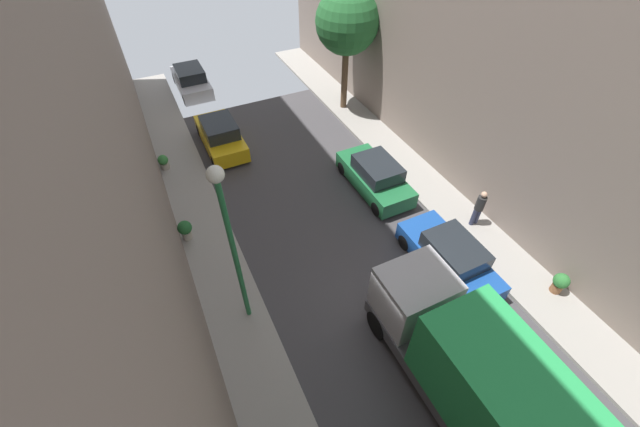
% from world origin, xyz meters
% --- Properties ---
extents(ground, '(32.00, 32.00, 0.00)m').
position_xyz_m(ground, '(0.00, 0.00, 0.00)').
color(ground, '#423F42').
extents(sidewalk_left, '(2.00, 44.00, 0.15)m').
position_xyz_m(sidewalk_left, '(-5.00, 0.00, 0.07)').
color(sidewalk_left, gray).
rests_on(sidewalk_left, ground).
extents(sidewalk_right, '(2.00, 44.00, 0.15)m').
position_xyz_m(sidewalk_right, '(5.00, 0.00, 0.07)').
color(sidewalk_right, gray).
rests_on(sidewalk_right, ground).
extents(parked_car_left_2, '(1.78, 4.20, 1.57)m').
position_xyz_m(parked_car_left_2, '(-2.70, 12.21, 0.72)').
color(parked_car_left_2, gold).
rests_on(parked_car_left_2, ground).
extents(parked_car_left_3, '(1.78, 4.20, 1.57)m').
position_xyz_m(parked_car_left_3, '(-2.70, 18.94, 0.72)').
color(parked_car_left_3, silver).
rests_on(parked_car_left_3, ground).
extents(parked_car_right_1, '(1.78, 4.20, 1.57)m').
position_xyz_m(parked_car_right_1, '(2.70, 0.77, 0.72)').
color(parked_car_right_1, '#194799').
rests_on(parked_car_right_1, ground).
extents(parked_car_right_2, '(1.78, 4.20, 1.57)m').
position_xyz_m(parked_car_right_2, '(2.70, 5.96, 0.72)').
color(parked_car_right_2, '#1E6638').
rests_on(parked_car_right_2, ground).
extents(delivery_truck, '(2.26, 6.60, 3.38)m').
position_xyz_m(delivery_truck, '(0.00, -3.08, 1.79)').
color(delivery_truck, '#4C4C51').
rests_on(delivery_truck, ground).
extents(pedestrian, '(0.40, 0.36, 1.72)m').
position_xyz_m(pedestrian, '(5.19, 2.12, 1.07)').
color(pedestrian, '#2D334C').
rests_on(pedestrian, sidewalk_right).
extents(street_tree_1, '(3.28, 3.28, 6.41)m').
position_xyz_m(street_tree_1, '(4.83, 12.94, 4.88)').
color(street_tree_1, brown).
rests_on(street_tree_1, sidewalk_right).
extents(potted_plant_0, '(0.48, 0.48, 0.72)m').
position_xyz_m(potted_plant_0, '(-5.73, 11.51, 0.52)').
color(potted_plant_0, '#B2A899').
rests_on(potted_plant_0, sidewalk_left).
extents(potted_plant_3, '(0.56, 0.56, 0.87)m').
position_xyz_m(potted_plant_3, '(-5.72, 6.48, 0.65)').
color(potted_plant_3, '#B2A899').
rests_on(potted_plant_3, sidewalk_left).
extents(potted_plant_5, '(0.54, 0.54, 0.86)m').
position_xyz_m(potted_plant_5, '(5.52, -1.75, 0.64)').
color(potted_plant_5, brown).
rests_on(potted_plant_5, sidewalk_right).
extents(lamp_post, '(0.44, 0.44, 6.28)m').
position_xyz_m(lamp_post, '(-4.60, 2.13, 4.21)').
color(lamp_post, '#26723F').
rests_on(lamp_post, sidewalk_left).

